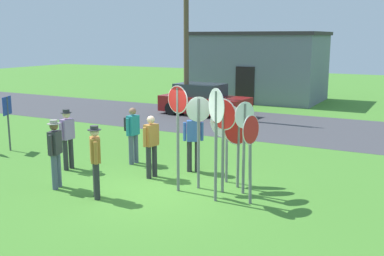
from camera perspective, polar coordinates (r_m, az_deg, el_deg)
The scene contains 20 objects.
ground_plane at distance 11.67m, azimuth -4.87°, elevation -7.57°, with size 80.00×80.00×0.00m, color #47842D.
street_asphalt at distance 20.11m, azimuth 9.94°, elevation 0.28°, with size 60.00×6.40×0.01m, color #424247.
building_background at distance 28.25m, azimuth 8.29°, elevation 7.53°, with size 7.41×4.82×4.01m.
utility_pole at distance 22.14m, azimuth -0.72°, elevation 13.33°, with size 1.80×0.24×8.79m.
parked_car_on_street at distance 22.49m, azimuth 1.42°, elevation 3.36°, with size 4.42×2.25×1.51m.
stop_sign_nearest at distance 11.39m, azimuth 0.80°, elevation -0.02°, with size 0.47×0.42×2.31m.
stop_sign_rear_left at distance 11.09m, azimuth 3.83°, elevation -0.10°, with size 0.74×0.20×2.31m.
stop_sign_low_front at distance 11.07m, azimuth 6.41°, elevation -0.61°, with size 0.26×0.58×2.24m.
stop_sign_tallest at distance 11.14m, azimuth -1.76°, elevation 0.84°, with size 0.64×0.22×2.61m.
stop_sign_rear_right at distance 10.44m, azimuth 2.98°, elevation 0.44°, with size 0.62×0.50×2.62m.
stop_sign_leaning_left at distance 10.43m, azimuth 7.20°, elevation -2.02°, with size 0.16×0.66×2.05m.
stop_sign_leaning_right at distance 11.96m, azimuth 4.30°, elevation -0.18°, with size 0.75×0.50×2.04m.
stop_sign_center_cluster at distance 11.55m, azimuth 5.73°, elevation -1.17°, with size 0.56×0.58×1.89m.
person_on_left at distance 12.43m, azimuth -5.01°, elevation -1.85°, with size 0.29×0.56×1.69m.
person_in_teal at distance 13.62m, azimuth -15.04°, elevation -0.90°, with size 0.32×0.57×1.74m.
person_holding_notes at distance 12.94m, azimuth 0.16°, elevation -1.02°, with size 0.51×0.46×1.74m.
person_with_sunhat at distance 12.00m, azimuth -16.43°, elevation -2.59°, with size 0.32×0.54×1.74m.
person_in_blue at distance 13.87m, azimuth -7.30°, elevation -0.40°, with size 0.38×0.57×1.69m.
person_near_signs at distance 11.02m, azimuth -11.76°, elevation -3.57°, with size 0.42×0.44×1.74m.
info_panel_leftmost at distance 16.46m, azimuth -21.67°, elevation 1.66°, with size 0.27×0.56×1.81m.
Camera 1 is at (6.01, -9.28, 3.74)m, focal length 43.49 mm.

